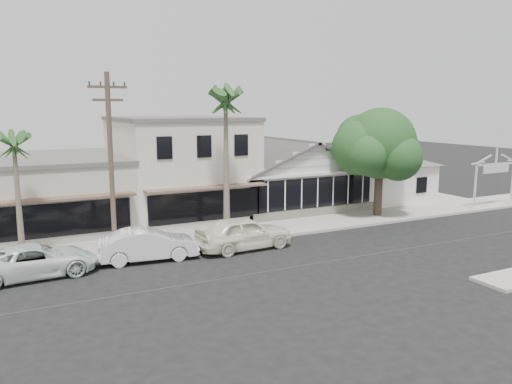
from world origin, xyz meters
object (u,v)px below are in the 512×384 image
car_2 (36,261)px  shade_tree (377,146)px  utility_pole (111,162)px  car_0 (244,233)px  car_1 (148,245)px  arch_sign (496,166)px

car_2 → shade_tree: 22.03m
utility_pole → car_0: bearing=-12.5°
car_1 → car_2: car_1 is taller
car_1 → car_0: bearing=-87.6°
car_2 → car_0: bearing=-94.3°
arch_sign → car_1: 26.17m
car_0 → car_2: 10.00m
utility_pole → car_2: 5.60m
car_0 → car_2: (-10.00, 0.17, -0.16)m
shade_tree → car_1: bearing=-169.9°
arch_sign → car_0: (-21.04, -1.50, -2.28)m
arch_sign → shade_tree: (-9.62, 1.74, 1.70)m
car_2 → car_1: bearing=-91.6°
arch_sign → utility_pole: 27.45m
arch_sign → car_1: size_ratio=0.86×
utility_pole → car_2: utility_pole is taller
utility_pole → car_2: size_ratio=1.74×
arch_sign → car_2: bearing=-177.5°
car_0 → car_2: bearing=86.0°
car_2 → shade_tree: (21.42, 3.07, 4.14)m
utility_pole → car_1: (1.36, -1.08, -4.00)m
car_0 → shade_tree: bearing=-77.2°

